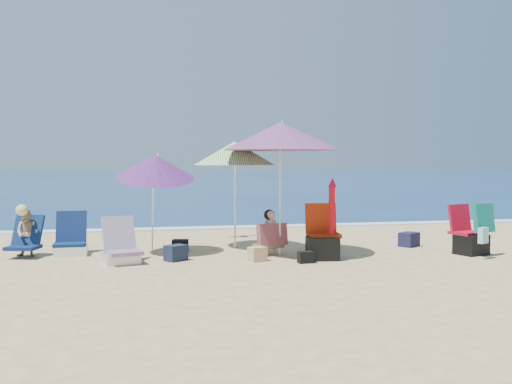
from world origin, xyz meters
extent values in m
plane|color=#D8BC84|center=(0.00, 0.00, 0.00)|extent=(120.00, 120.00, 0.00)
cube|color=navy|center=(0.00, 45.00, -0.05)|extent=(120.00, 80.00, 0.12)
cube|color=white|center=(0.00, 5.10, 0.02)|extent=(120.00, 0.50, 0.04)
cylinder|color=silver|center=(0.10, 0.88, 1.08)|extent=(0.04, 0.04, 2.15)
cone|color=#E71E4A|center=(0.12, 0.90, 2.07)|extent=(2.15, 2.15, 0.48)
cylinder|color=white|center=(0.15, 0.92, 2.28)|extent=(0.03, 0.03, 0.13)
cylinder|color=white|center=(-0.51, 1.92, 0.93)|extent=(0.04, 0.04, 1.86)
cone|color=#3D9B17|center=(-0.52, 1.91, 1.78)|extent=(1.67, 1.67, 0.44)
cylinder|color=silver|center=(-0.52, 1.90, 1.98)|extent=(0.03, 0.03, 0.12)
cylinder|color=white|center=(-2.05, 1.66, 0.79)|extent=(0.06, 0.42, 1.54)
cone|color=#AC1858|center=(-2.00, 1.46, 1.54)|extent=(1.46, 1.51, 0.72)
cylinder|color=white|center=(-1.96, 1.42, 1.72)|extent=(0.03, 0.05, 0.11)
cylinder|color=red|center=(0.83, 0.27, 0.62)|extent=(0.10, 0.10, 1.23)
cone|color=red|center=(0.84, 0.27, 1.28)|extent=(0.15, 0.15, 0.15)
cube|color=#0C2245|center=(-3.48, 1.64, 0.19)|extent=(0.53, 0.47, 0.06)
cube|color=#0B1B43|center=(-3.47, 1.91, 0.47)|extent=(0.53, 0.31, 0.55)
cube|color=white|center=(-3.45, 1.64, 0.08)|extent=(0.55, 0.49, 0.17)
cube|color=#D34E4A|center=(-2.52, 0.54, 0.18)|extent=(0.61, 0.56, 0.06)
cube|color=#C26944|center=(-2.62, 0.84, 0.46)|extent=(0.57, 0.42, 0.55)
cube|color=silver|center=(-2.58, 0.64, 0.08)|extent=(0.63, 0.59, 0.16)
cube|color=#9E280B|center=(0.75, 0.43, 0.39)|extent=(0.58, 0.53, 0.06)
cube|color=#AB290C|center=(0.75, 0.61, 0.66)|extent=(0.54, 0.21, 0.53)
cube|color=black|center=(0.69, 0.34, 0.19)|extent=(0.56, 0.51, 0.37)
cube|color=#A30B21|center=(3.37, 0.38, 0.37)|extent=(0.61, 0.58, 0.05)
cube|color=maroon|center=(3.32, 0.53, 0.62)|extent=(0.51, 0.29, 0.50)
cube|color=black|center=(3.40, 0.29, 0.18)|extent=(0.59, 0.56, 0.35)
cube|color=#097661|center=(3.48, 0.05, 0.66)|extent=(0.47, 0.29, 0.50)
cube|color=#8CCFE1|center=(3.32, -0.19, 0.40)|extent=(0.21, 0.17, 0.26)
imported|color=tan|center=(-0.07, 0.90, 0.39)|extent=(0.33, 0.26, 0.78)
cube|color=#400E66|center=(-0.08, 0.99, 0.16)|extent=(0.53, 0.49, 0.05)
cube|color=#3A1073|center=(-0.04, 0.89, 0.36)|extent=(0.57, 0.34, 0.40)
sphere|color=black|center=(-0.06, 1.03, 0.69)|extent=(0.19, 0.19, 0.19)
imported|color=tan|center=(-4.16, 1.64, 0.41)|extent=(0.47, 0.41, 0.81)
cube|color=#0E1E4F|center=(-4.21, 1.51, 0.18)|extent=(0.59, 0.55, 0.06)
cube|color=#0D224C|center=(-4.16, 1.71, 0.44)|extent=(0.55, 0.41, 0.53)
sphere|color=#DBCA7E|center=(-4.22, 1.53, 0.81)|extent=(0.20, 0.20, 0.20)
cube|color=#182034|center=(-1.71, 0.71, 0.13)|extent=(0.41, 0.39, 0.26)
cube|color=black|center=(-1.56, 1.72, 0.10)|extent=(0.32, 0.26, 0.21)
cube|color=tan|center=(-0.41, 0.38, 0.12)|extent=(0.33, 0.29, 0.24)
cube|color=#181935|center=(2.78, 1.40, 0.14)|extent=(0.45, 0.42, 0.27)
cube|color=black|center=(0.32, 0.06, 0.09)|extent=(0.25, 0.18, 0.19)
camera|label=1|loc=(-2.36, -8.82, 1.63)|focal=40.79mm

